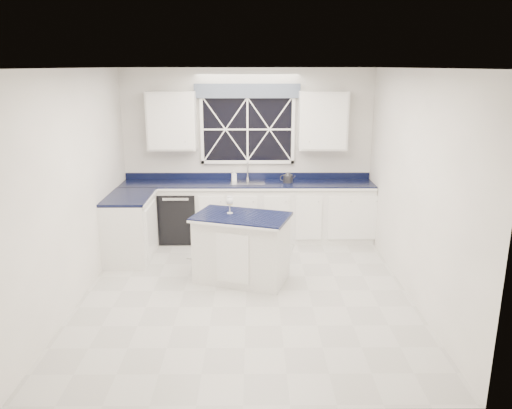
{
  "coord_description": "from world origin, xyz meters",
  "views": [
    {
      "loc": [
        0.08,
        -5.74,
        2.73
      ],
      "look_at": [
        0.12,
        0.4,
        1.01
      ],
      "focal_mm": 35.0,
      "sensor_mm": 36.0,
      "label": 1
    }
  ],
  "objects_px": {
    "island": "(242,248)",
    "dishwasher": "(179,215)",
    "kettle": "(288,178)",
    "wine_glass": "(230,202)",
    "soap_bottle": "(234,175)",
    "faucet": "(248,170)"
  },
  "relations": [
    {
      "from": "wine_glass",
      "to": "faucet",
      "type": "bearing_deg",
      "value": 82.78
    },
    {
      "from": "dishwasher",
      "to": "kettle",
      "type": "relative_size",
      "value": 3.36
    },
    {
      "from": "kettle",
      "to": "wine_glass",
      "type": "relative_size",
      "value": 1.08
    },
    {
      "from": "dishwasher",
      "to": "kettle",
      "type": "xyz_separation_m",
      "value": [
        1.74,
        0.0,
        0.61
      ]
    },
    {
      "from": "dishwasher",
      "to": "soap_bottle",
      "type": "xyz_separation_m",
      "value": [
        0.88,
        0.16,
        0.61
      ]
    },
    {
      "from": "island",
      "to": "soap_bottle",
      "type": "relative_size",
      "value": 7.96
    },
    {
      "from": "wine_glass",
      "to": "soap_bottle",
      "type": "relative_size",
      "value": 1.33
    },
    {
      "from": "island",
      "to": "dishwasher",
      "type": "bearing_deg",
      "value": 141.23
    },
    {
      "from": "dishwasher",
      "to": "soap_bottle",
      "type": "relative_size",
      "value": 4.84
    },
    {
      "from": "faucet",
      "to": "dishwasher",
      "type": "bearing_deg",
      "value": -169.98
    },
    {
      "from": "island",
      "to": "kettle",
      "type": "relative_size",
      "value": 5.53
    },
    {
      "from": "faucet",
      "to": "island",
      "type": "distance_m",
      "value": 1.91
    },
    {
      "from": "kettle",
      "to": "wine_glass",
      "type": "distance_m",
      "value": 1.73
    },
    {
      "from": "soap_bottle",
      "to": "dishwasher",
      "type": "bearing_deg",
      "value": -169.66
    },
    {
      "from": "kettle",
      "to": "soap_bottle",
      "type": "relative_size",
      "value": 1.44
    },
    {
      "from": "dishwasher",
      "to": "kettle",
      "type": "bearing_deg",
      "value": 0.12
    },
    {
      "from": "island",
      "to": "soap_bottle",
      "type": "xyz_separation_m",
      "value": [
        -0.16,
        1.76,
        0.58
      ]
    },
    {
      "from": "island",
      "to": "kettle",
      "type": "height_order",
      "value": "kettle"
    },
    {
      "from": "kettle",
      "to": "soap_bottle",
      "type": "height_order",
      "value": "kettle"
    },
    {
      "from": "faucet",
      "to": "island",
      "type": "bearing_deg",
      "value": -91.99
    },
    {
      "from": "dishwasher",
      "to": "faucet",
      "type": "relative_size",
      "value": 2.72
    },
    {
      "from": "dishwasher",
      "to": "wine_glass",
      "type": "xyz_separation_m",
      "value": [
        0.88,
        -1.5,
        0.63
      ]
    }
  ]
}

